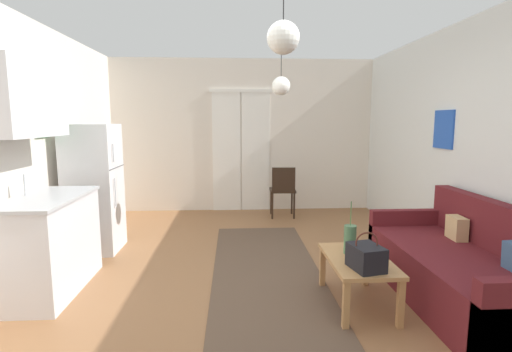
{
  "coord_description": "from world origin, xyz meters",
  "views": [
    {
      "loc": [
        -0.17,
        -3.31,
        1.62
      ],
      "look_at": [
        0.08,
        1.1,
        0.97
      ],
      "focal_mm": 27.01,
      "sensor_mm": 36.0,
      "label": 1
    }
  ],
  "objects_px": {
    "coffee_table": "(358,265)",
    "accent_chair": "(283,188)",
    "couch": "(466,271)",
    "bamboo_vase": "(350,239)",
    "pendant_lamp_near": "(283,38)",
    "refrigerator": "(94,188)",
    "pendant_lamp_far": "(281,86)",
    "handbag": "(366,257)"
  },
  "relations": [
    {
      "from": "coffee_table",
      "to": "accent_chair",
      "type": "relative_size",
      "value": 1.02
    },
    {
      "from": "couch",
      "to": "pendant_lamp_far",
      "type": "height_order",
      "value": "pendant_lamp_far"
    },
    {
      "from": "bamboo_vase",
      "to": "refrigerator",
      "type": "distance_m",
      "value": 3.15
    },
    {
      "from": "coffee_table",
      "to": "refrigerator",
      "type": "height_order",
      "value": "refrigerator"
    },
    {
      "from": "coffee_table",
      "to": "pendant_lamp_far",
      "type": "distance_m",
      "value": 2.26
    },
    {
      "from": "handbag",
      "to": "refrigerator",
      "type": "bearing_deg",
      "value": 145.98
    },
    {
      "from": "bamboo_vase",
      "to": "pendant_lamp_far",
      "type": "xyz_separation_m",
      "value": [
        -0.47,
        1.34,
        1.46
      ]
    },
    {
      "from": "handbag",
      "to": "couch",
      "type": "bearing_deg",
      "value": 14.03
    },
    {
      "from": "couch",
      "to": "refrigerator",
      "type": "distance_m",
      "value": 4.14
    },
    {
      "from": "handbag",
      "to": "pendant_lamp_far",
      "type": "distance_m",
      "value": 2.32
    },
    {
      "from": "pendant_lamp_near",
      "to": "pendant_lamp_far",
      "type": "xyz_separation_m",
      "value": [
        0.23,
        1.99,
        -0.14
      ]
    },
    {
      "from": "bamboo_vase",
      "to": "refrigerator",
      "type": "height_order",
      "value": "refrigerator"
    },
    {
      "from": "bamboo_vase",
      "to": "accent_chair",
      "type": "relative_size",
      "value": 0.56
    },
    {
      "from": "handbag",
      "to": "refrigerator",
      "type": "relative_size",
      "value": 0.21
    },
    {
      "from": "handbag",
      "to": "accent_chair",
      "type": "relative_size",
      "value": 0.38
    },
    {
      "from": "pendant_lamp_near",
      "to": "handbag",
      "type": "bearing_deg",
      "value": 21.08
    },
    {
      "from": "couch",
      "to": "bamboo_vase",
      "type": "relative_size",
      "value": 4.18
    },
    {
      "from": "pendant_lamp_far",
      "to": "handbag",
      "type": "bearing_deg",
      "value": -74.01
    },
    {
      "from": "accent_chair",
      "to": "pendant_lamp_near",
      "type": "height_order",
      "value": "pendant_lamp_near"
    },
    {
      "from": "accent_chair",
      "to": "handbag",
      "type": "bearing_deg",
      "value": 96.34
    },
    {
      "from": "handbag",
      "to": "pendant_lamp_far",
      "type": "height_order",
      "value": "pendant_lamp_far"
    },
    {
      "from": "coffee_table",
      "to": "pendant_lamp_far",
      "type": "height_order",
      "value": "pendant_lamp_far"
    },
    {
      "from": "couch",
      "to": "pendant_lamp_far",
      "type": "relative_size",
      "value": 2.58
    },
    {
      "from": "coffee_table",
      "to": "pendant_lamp_near",
      "type": "relative_size",
      "value": 1.37
    },
    {
      "from": "coffee_table",
      "to": "pendant_lamp_near",
      "type": "height_order",
      "value": "pendant_lamp_near"
    },
    {
      "from": "couch",
      "to": "refrigerator",
      "type": "relative_size",
      "value": 1.27
    },
    {
      "from": "couch",
      "to": "coffee_table",
      "type": "height_order",
      "value": "couch"
    },
    {
      "from": "pendant_lamp_far",
      "to": "refrigerator",
      "type": "bearing_deg",
      "value": 175.81
    },
    {
      "from": "refrigerator",
      "to": "pendant_lamp_far",
      "type": "relative_size",
      "value": 2.03
    },
    {
      "from": "refrigerator",
      "to": "accent_chair",
      "type": "bearing_deg",
      "value": 30.41
    },
    {
      "from": "coffee_table",
      "to": "pendant_lamp_far",
      "type": "relative_size",
      "value": 1.12
    },
    {
      "from": "refrigerator",
      "to": "accent_chair",
      "type": "height_order",
      "value": "refrigerator"
    },
    {
      "from": "coffee_table",
      "to": "refrigerator",
      "type": "bearing_deg",
      "value": 149.86
    },
    {
      "from": "pendant_lamp_near",
      "to": "pendant_lamp_far",
      "type": "bearing_deg",
      "value": 83.32
    },
    {
      "from": "refrigerator",
      "to": "pendant_lamp_near",
      "type": "xyz_separation_m",
      "value": [
        2.06,
        -2.15,
        1.37
      ]
    },
    {
      "from": "bamboo_vase",
      "to": "pendant_lamp_near",
      "type": "xyz_separation_m",
      "value": [
        -0.7,
        -0.65,
        1.6
      ]
    },
    {
      "from": "bamboo_vase",
      "to": "handbag",
      "type": "distance_m",
      "value": 0.37
    },
    {
      "from": "couch",
      "to": "pendant_lamp_near",
      "type": "distance_m",
      "value": 2.6
    },
    {
      "from": "bamboo_vase",
      "to": "refrigerator",
      "type": "xyz_separation_m",
      "value": [
        -2.76,
        1.5,
        0.23
      ]
    },
    {
      "from": "coffee_table",
      "to": "accent_chair",
      "type": "height_order",
      "value": "accent_chair"
    },
    {
      "from": "pendant_lamp_near",
      "to": "couch",
      "type": "bearing_deg",
      "value": 17.05
    },
    {
      "from": "couch",
      "to": "pendant_lamp_near",
      "type": "xyz_separation_m",
      "value": [
        -1.72,
        -0.53,
        1.87
      ]
    }
  ]
}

